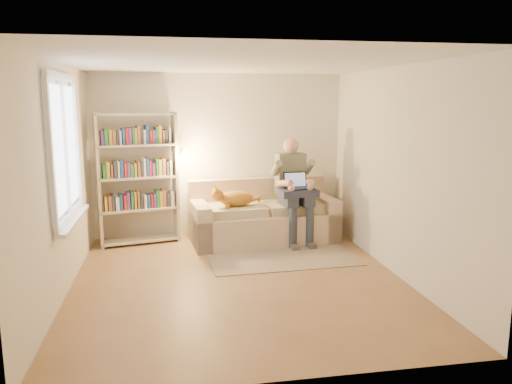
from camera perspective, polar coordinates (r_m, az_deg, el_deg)
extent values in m
plane|color=brown|center=(6.21, -1.95, -10.14)|extent=(4.50, 4.50, 0.00)
cube|color=white|center=(5.83, -2.12, 14.53)|extent=(4.00, 4.50, 0.02)
cube|color=silver|center=(5.95, -21.49, 1.17)|extent=(0.02, 4.50, 2.60)
cube|color=silver|center=(6.47, 15.82, 2.20)|extent=(0.02, 4.50, 2.60)
cube|color=silver|center=(8.10, -4.26, 4.16)|extent=(4.00, 0.02, 2.60)
cube|color=silver|center=(3.71, 2.84, -3.38)|extent=(4.00, 0.02, 2.60)
plane|color=white|center=(6.09, -21.07, 4.73)|extent=(0.00, 1.50, 1.50)
cube|color=white|center=(6.07, -21.47, 12.16)|extent=(0.05, 1.50, 0.08)
cube|color=white|center=(6.21, -20.50, -2.53)|extent=(0.05, 1.50, 0.08)
cube|color=white|center=(6.09, -20.97, 4.73)|extent=(0.04, 0.05, 1.50)
cube|color=white|center=(6.22, -20.11, -2.97)|extent=(0.12, 1.52, 0.04)
cube|color=beige|center=(7.84, 0.85, -3.95)|extent=(2.31, 1.20, 0.47)
cube|color=beige|center=(8.11, 0.10, -0.05)|extent=(2.24, 0.42, 0.48)
cube|color=beige|center=(7.61, -6.43, -3.68)|extent=(0.31, 1.02, 0.67)
cube|color=beige|center=(8.14, 7.65, -2.77)|extent=(0.31, 1.02, 0.67)
cube|color=beige|center=(7.60, -2.66, -2.10)|extent=(1.00, 0.75, 0.13)
cube|color=beige|center=(7.87, 4.47, -1.68)|extent=(1.00, 0.75, 0.13)
cube|color=gray|center=(7.85, 3.95, 2.24)|extent=(0.46, 0.28, 0.61)
sphere|color=tan|center=(7.78, 4.04, 5.28)|extent=(0.24, 0.24, 0.24)
cube|color=#2E3541|center=(7.60, 3.67, -0.83)|extent=(0.22, 0.51, 0.19)
cube|color=#2E3541|center=(7.69, 5.55, -0.72)|extent=(0.22, 0.51, 0.19)
cylinder|color=#2E3541|center=(7.46, 4.24, -4.11)|extent=(0.13, 0.13, 0.62)
cylinder|color=#2E3541|center=(7.55, 6.15, -3.97)|extent=(0.13, 0.13, 0.62)
ellipsoid|color=orange|center=(7.53, -2.62, -0.80)|extent=(0.55, 0.32, 0.24)
sphere|color=orange|center=(7.41, -4.82, -0.37)|extent=(0.18, 0.18, 0.18)
cylinder|color=orange|center=(7.66, -0.69, -0.95)|extent=(0.26, 0.07, 0.07)
cube|color=#262C43|center=(7.61, 5.04, 0.02)|extent=(0.60, 0.51, 0.10)
cube|color=black|center=(7.56, 5.16, 0.42)|extent=(0.38, 0.28, 0.02)
cube|color=black|center=(7.66, 4.85, 1.43)|extent=(0.37, 0.12, 0.23)
plane|color=#8CA5CC|center=(7.66, 4.85, 1.43)|extent=(0.34, 0.13, 0.31)
cube|color=beige|center=(7.70, -17.59, 1.16)|extent=(0.11, 0.31, 2.01)
cube|color=beige|center=(7.87, -9.20, 1.71)|extent=(0.11, 0.31, 2.01)
cube|color=beige|center=(7.96, -13.06, -5.34)|extent=(1.23, 0.55, 0.03)
cube|color=beige|center=(7.85, -13.21, -1.89)|extent=(1.23, 0.55, 0.03)
cube|color=beige|center=(7.76, -13.36, 1.64)|extent=(1.23, 0.55, 0.03)
cube|color=beige|center=(7.70, -13.51, 5.24)|extent=(1.23, 0.55, 0.03)
cube|color=beige|center=(7.67, -13.66, 8.64)|extent=(1.23, 0.55, 0.03)
cube|color=#333338|center=(7.82, -13.25, -0.92)|extent=(1.05, 0.45, 0.24)
cube|color=silver|center=(7.74, -13.40, 2.63)|extent=(1.05, 0.45, 0.24)
cube|color=#1E4C8C|center=(7.69, -13.56, 6.25)|extent=(1.05, 0.45, 0.24)
cylinder|color=silver|center=(7.84, -9.84, 2.14)|extent=(0.11, 0.11, 0.04)
cone|color=silver|center=(7.71, -8.43, 4.33)|extent=(0.16, 0.18, 0.17)
cube|color=gray|center=(7.11, 2.91, -7.40)|extent=(2.10, 1.30, 0.01)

